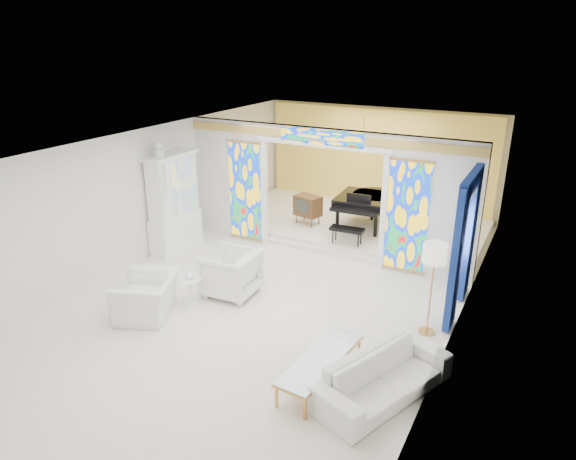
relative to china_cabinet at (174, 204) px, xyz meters
The scene contains 23 objects.
floor 3.47m from the china_cabinet, 10.50° to the right, with size 12.00×12.00×0.00m, color white.
ceiling 3.75m from the china_cabinet, 10.50° to the right, with size 7.00×12.00×0.02m, color white.
wall_back 6.30m from the china_cabinet, 59.24° to the left, with size 7.00×0.02×3.00m, color silver.
wall_left 0.74m from the china_cabinet, 115.42° to the right, with size 0.02×12.00×3.00m, color silver.
wall_right 6.75m from the china_cabinet, ahead, with size 0.02×12.00×3.00m, color silver.
partition_wall 3.54m from the china_cabinet, 23.50° to the left, with size 7.00×0.22×3.00m.
stained_glass_left 1.76m from the china_cabinet, 47.47° to the left, with size 0.90×0.04×2.40m, color gold.
stained_glass_right 5.41m from the china_cabinet, 13.85° to the left, with size 0.90×0.04×2.40m, color gold.
stained_glass_transom 3.84m from the china_cabinet, 21.91° to the left, with size 2.00×0.04×0.34m, color gold.
alcove_platform 4.88m from the china_cabinet, 47.45° to the left, with size 6.80×3.80×0.18m, color white.
gold_curtain_back 6.19m from the china_cabinet, 58.67° to the left, with size 6.70×0.10×2.90m, color #FCD657.
chandelier 5.02m from the china_cabinet, 44.89° to the left, with size 0.48×0.48×0.30m, color #BE8542.
blue_drapes 6.63m from the china_cabinet, ahead, with size 0.14×1.85×2.65m.
china_cabinet is the anchor object (origin of this frame).
armchair_left 3.25m from the china_cabinet, 60.24° to the right, with size 1.17×1.02×0.76m, color silver.
armchair_right 2.88m from the china_cabinet, 27.81° to the right, with size 0.98×1.01×0.92m, color white.
sofa 6.86m from the china_cabinet, 25.07° to the right, with size 2.19×0.86×0.64m, color white.
side_table 2.96m from the china_cabinet, 45.13° to the right, with size 0.55×0.55×0.54m.
vase 2.89m from the china_cabinet, 45.13° to the right, with size 0.17×0.17×0.18m, color silver.
coffee_table 6.08m from the china_cabinet, 29.83° to the right, with size 0.71×1.87×0.41m.
floor_lamp 6.38m from the china_cabinet, ahead, with size 0.54×0.54×1.69m.
grand_piano 5.00m from the china_cabinet, 41.95° to the left, with size 1.66×2.58×1.01m.
tv_console 3.52m from the china_cabinet, 50.19° to the left, with size 0.76×0.60×0.77m.
Camera 1 is at (4.62, -8.34, 4.92)m, focal length 32.00 mm.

